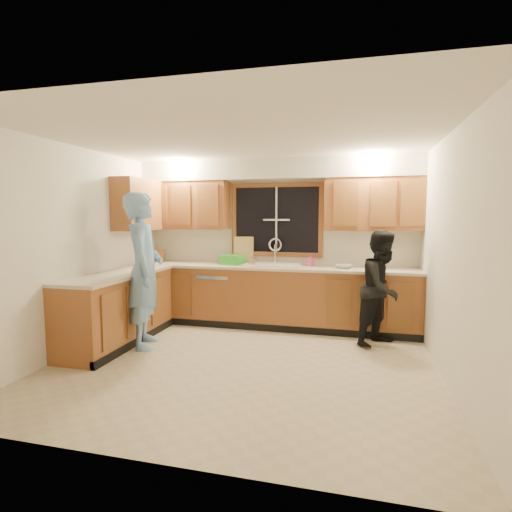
{
  "coord_description": "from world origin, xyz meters",
  "views": [
    {
      "loc": [
        1.2,
        -4.19,
        1.66
      ],
      "look_at": [
        -0.01,
        0.65,
        1.16
      ],
      "focal_mm": 28.0,
      "sensor_mm": 36.0,
      "label": 1
    }
  ],
  "objects": [
    {
      "name": "floor",
      "position": [
        0.0,
        0.0,
        0.0
      ],
      "size": [
        4.2,
        4.2,
        0.0
      ],
      "primitive_type": "plane",
      "color": "#BCAD91",
      "rests_on": "ground"
    },
    {
      "name": "upper_cabinets_right",
      "position": [
        1.43,
        1.73,
        1.83
      ],
      "size": [
        1.35,
        0.33,
        0.75
      ],
      "primitive_type": "cube",
      "color": "#97562B",
      "rests_on": "wall_back"
    },
    {
      "name": "soffit",
      "position": [
        0.0,
        1.72,
        2.35
      ],
      "size": [
        4.2,
        0.35,
        0.3
      ],
      "primitive_type": "cube",
      "color": "silver",
      "rests_on": "wall_back"
    },
    {
      "name": "stove",
      "position": [
        -1.8,
        -0.22,
        0.45
      ],
      "size": [
        0.58,
        0.75,
        0.9
      ],
      "primitive_type": "cube",
      "color": "silver",
      "rests_on": "floor"
    },
    {
      "name": "wall_left",
      "position": [
        -2.1,
        0.0,
        1.25
      ],
      "size": [
        0.0,
        3.8,
        3.8
      ],
      "primitive_type": "plane",
      "rotation": [
        1.57,
        0.0,
        1.57
      ],
      "color": "white",
      "rests_on": "ground"
    },
    {
      "name": "countertop_back",
      "position": [
        0.0,
        1.58,
        0.9
      ],
      "size": [
        4.2,
        0.63,
        0.04
      ],
      "primitive_type": "cube",
      "color": "beige",
      "rests_on": "base_cabinets_back"
    },
    {
      "name": "base_cabinets_back",
      "position": [
        0.0,
        1.6,
        0.44
      ],
      "size": [
        4.2,
        0.6,
        0.88
      ],
      "primitive_type": "cube",
      "color": "#97562B",
      "rests_on": "ground"
    },
    {
      "name": "wall_right",
      "position": [
        2.1,
        0.0,
        1.25
      ],
      "size": [
        0.0,
        3.8,
        3.8
      ],
      "primitive_type": "plane",
      "rotation": [
        1.57,
        0.0,
        -1.57
      ],
      "color": "white",
      "rests_on": "ground"
    },
    {
      "name": "woman",
      "position": [
        1.55,
        1.09,
        0.74
      ],
      "size": [
        0.88,
        0.91,
        1.48
      ],
      "primitive_type": "imported",
      "rotation": [
        0.0,
        0.0,
        0.92
      ],
      "color": "black",
      "rests_on": "floor"
    },
    {
      "name": "sink",
      "position": [
        0.0,
        1.6,
        0.86
      ],
      "size": [
        0.86,
        0.52,
        0.57
      ],
      "color": "silver",
      "rests_on": "countertop_back"
    },
    {
      "name": "upper_cabinets_return",
      "position": [
        -1.94,
        1.12,
        1.83
      ],
      "size": [
        0.33,
        0.9,
        0.75
      ],
      "primitive_type": "cube",
      "color": "#97562B",
      "rests_on": "wall_left"
    },
    {
      "name": "window_frame",
      "position": [
        0.0,
        1.89,
        1.6
      ],
      "size": [
        1.44,
        0.03,
        1.14
      ],
      "color": "black",
      "rests_on": "wall_back"
    },
    {
      "name": "knife_block",
      "position": [
        -1.85,
        1.64,
        1.02
      ],
      "size": [
        0.13,
        0.12,
        0.2
      ],
      "primitive_type": "cube",
      "rotation": [
        0.0,
        0.0,
        0.31
      ],
      "color": "brown",
      "rests_on": "countertop_back"
    },
    {
      "name": "wall_back",
      "position": [
        0.0,
        1.9,
        1.25
      ],
      "size": [
        4.2,
        0.0,
        4.2
      ],
      "primitive_type": "plane",
      "rotation": [
        1.57,
        0.0,
        0.0
      ],
      "color": "white",
      "rests_on": "ground"
    },
    {
      "name": "countertop_left",
      "position": [
        -1.79,
        0.35,
        0.9
      ],
      "size": [
        0.63,
        1.9,
        0.04
      ],
      "primitive_type": "cube",
      "color": "beige",
      "rests_on": "base_cabinets_left"
    },
    {
      "name": "can_right",
      "position": [
        -0.26,
        1.47,
        0.98
      ],
      "size": [
        0.09,
        0.09,
        0.13
      ],
      "primitive_type": "cylinder",
      "rotation": [
        0.0,
        0.0,
        0.34
      ],
      "color": "#C6B299",
      "rests_on": "countertop_back"
    },
    {
      "name": "base_cabinets_left",
      "position": [
        -1.8,
        0.35,
        0.44
      ],
      "size": [
        0.6,
        1.9,
        0.88
      ],
      "primitive_type": "cube",
      "color": "#97562B",
      "rests_on": "ground"
    },
    {
      "name": "man",
      "position": [
        -1.39,
        0.31,
        0.98
      ],
      "size": [
        0.71,
        0.84,
        1.96
      ],
      "primitive_type": "imported",
      "rotation": [
        0.0,
        0.0,
        1.98
      ],
      "color": "#77A8E1",
      "rests_on": "floor"
    },
    {
      "name": "dishwasher",
      "position": [
        -0.85,
        1.59,
        0.41
      ],
      "size": [
        0.6,
        0.56,
        0.82
      ],
      "primitive_type": "cube",
      "color": "silver",
      "rests_on": "floor"
    },
    {
      "name": "bowl",
      "position": [
        1.04,
        1.56,
        0.95
      ],
      "size": [
        0.23,
        0.23,
        0.05
      ],
      "primitive_type": "imported",
      "rotation": [
        0.0,
        0.0,
        0.04
      ],
      "color": "silver",
      "rests_on": "countertop_back"
    },
    {
      "name": "upper_cabinets_left",
      "position": [
        -1.43,
        1.73,
        1.83
      ],
      "size": [
        1.35,
        0.33,
        0.75
      ],
      "primitive_type": "cube",
      "color": "#97562B",
      "rests_on": "wall_back"
    },
    {
      "name": "can_left",
      "position": [
        -0.3,
        1.44,
        0.98
      ],
      "size": [
        0.07,
        0.07,
        0.12
      ],
      "primitive_type": "cylinder",
      "rotation": [
        0.0,
        0.0,
        0.01
      ],
      "color": "#C6B299",
      "rests_on": "countertop_back"
    },
    {
      "name": "dish_crate",
      "position": [
        -0.63,
        1.61,
        0.99
      ],
      "size": [
        0.37,
        0.35,
        0.15
      ],
      "primitive_type": "cube",
      "rotation": [
        0.0,
        0.0,
        -0.22
      ],
      "color": "green",
      "rests_on": "countertop_back"
    },
    {
      "name": "soap_bottle",
      "position": [
        0.55,
        1.71,
        1.01
      ],
      "size": [
        0.11,
        0.11,
        0.18
      ],
      "primitive_type": "imported",
      "rotation": [
        0.0,
        0.0,
        -0.42
      ],
      "color": "#D95282",
      "rests_on": "countertop_back"
    },
    {
      "name": "cutting_board",
      "position": [
        -0.51,
        1.82,
        1.13
      ],
      "size": [
        0.33,
        0.18,
        0.41
      ],
      "primitive_type": "cube",
      "rotation": [
        -0.21,
        0.0,
        0.23
      ],
      "color": "tan",
      "rests_on": "countertop_back"
    },
    {
      "name": "ceiling",
      "position": [
        0.0,
        0.0,
        2.5
      ],
      "size": [
        4.2,
        4.2,
        0.0
      ],
      "primitive_type": "plane",
      "rotation": [
        3.14,
        0.0,
        0.0
      ],
      "color": "white"
    }
  ]
}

